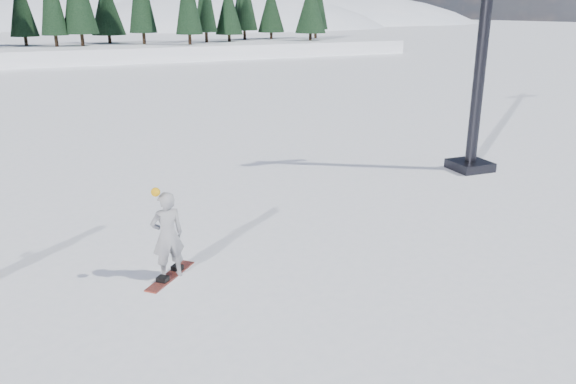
% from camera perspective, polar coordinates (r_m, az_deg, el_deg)
% --- Properties ---
extents(ground, '(420.00, 420.00, 0.00)m').
position_cam_1_polar(ground, '(11.73, -23.33, -10.49)').
color(ground, white).
rests_on(ground, ground).
extents(lift_tower, '(2.28, 1.34, 8.23)m').
position_cam_1_polar(lift_tower, '(19.87, 18.89, 11.49)').
color(lift_tower, black).
rests_on(lift_tower, ground).
extents(snowboarder_woman, '(0.71, 0.49, 2.02)m').
position_cam_1_polar(snowboarder_woman, '(11.71, -12.16, -4.29)').
color(snowboarder_woman, '#A4A3A8').
rests_on(snowboarder_woman, ground).
extents(snowboard_woman, '(1.29, 1.23, 0.03)m').
position_cam_1_polar(snowboard_woman, '(12.09, -11.86, -8.35)').
color(snowboard_woman, '#983321').
rests_on(snowboard_woman, ground).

